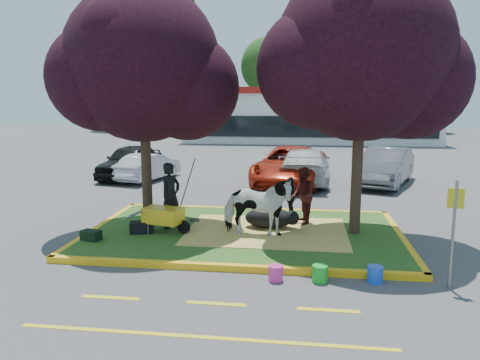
# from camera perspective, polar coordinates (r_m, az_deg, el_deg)

# --- Properties ---
(ground) EXTENTS (90.00, 90.00, 0.00)m
(ground) POSITION_cam_1_polar(r_m,az_deg,el_deg) (12.64, 0.54, -6.83)
(ground) COLOR #424244
(ground) RESTS_ON ground
(median_island) EXTENTS (8.00, 5.00, 0.15)m
(median_island) POSITION_cam_1_polar(r_m,az_deg,el_deg) (12.62, 0.54, -6.51)
(median_island) COLOR #214A17
(median_island) RESTS_ON ground
(curb_near) EXTENTS (8.30, 0.16, 0.15)m
(curb_near) POSITION_cam_1_polar(r_m,az_deg,el_deg) (10.20, -1.25, -10.65)
(curb_near) COLOR #F8B114
(curb_near) RESTS_ON ground
(curb_far) EXTENTS (8.30, 0.16, 0.15)m
(curb_far) POSITION_cam_1_polar(r_m,az_deg,el_deg) (15.09, 1.73, -3.71)
(curb_far) COLOR #F8B114
(curb_far) RESTS_ON ground
(curb_left) EXTENTS (0.16, 5.30, 0.15)m
(curb_left) POSITION_cam_1_polar(r_m,az_deg,el_deg) (13.70, -16.74, -5.59)
(curb_left) COLOR #F8B114
(curb_left) RESTS_ON ground
(curb_right) EXTENTS (0.16, 5.30, 0.15)m
(curb_right) POSITION_cam_1_polar(r_m,az_deg,el_deg) (12.80, 19.12, -6.84)
(curb_right) COLOR #F8B114
(curb_right) RESTS_ON ground
(straw_bedding) EXTENTS (4.20, 3.00, 0.01)m
(straw_bedding) POSITION_cam_1_polar(r_m,az_deg,el_deg) (12.54, 3.28, -6.25)
(straw_bedding) COLOR #E8CA5F
(straw_bedding) RESTS_ON median_island
(tree_purple_left) EXTENTS (5.06, 4.20, 6.51)m
(tree_purple_left) POSITION_cam_1_polar(r_m,az_deg,el_deg) (13.10, -11.69, 12.87)
(tree_purple_left) COLOR black
(tree_purple_left) RESTS_ON median_island
(tree_purple_right) EXTENTS (5.30, 4.40, 6.82)m
(tree_purple_right) POSITION_cam_1_polar(r_m,az_deg,el_deg) (12.29, 14.75, 13.88)
(tree_purple_right) COLOR black
(tree_purple_right) RESTS_ON median_island
(fire_lane_stripe_a) EXTENTS (1.10, 0.12, 0.01)m
(fire_lane_stripe_a) POSITION_cam_1_polar(r_m,az_deg,el_deg) (9.30, -15.49, -13.64)
(fire_lane_stripe_a) COLOR yellow
(fire_lane_stripe_a) RESTS_ON ground
(fire_lane_stripe_b) EXTENTS (1.10, 0.12, 0.01)m
(fire_lane_stripe_b) POSITION_cam_1_polar(r_m,az_deg,el_deg) (8.75, -2.91, -14.82)
(fire_lane_stripe_b) COLOR yellow
(fire_lane_stripe_b) RESTS_ON ground
(fire_lane_stripe_c) EXTENTS (1.10, 0.12, 0.01)m
(fire_lane_stripe_c) POSITION_cam_1_polar(r_m,az_deg,el_deg) (8.65, 10.74, -15.32)
(fire_lane_stripe_c) COLOR yellow
(fire_lane_stripe_c) RESTS_ON ground
(fire_lane_long) EXTENTS (6.00, 0.10, 0.01)m
(fire_lane_long) POSITION_cam_1_polar(r_m,az_deg,el_deg) (7.70, -4.60, -18.55)
(fire_lane_long) COLOR yellow
(fire_lane_long) RESTS_ON ground
(retail_building) EXTENTS (20.40, 8.40, 4.40)m
(retail_building) POSITION_cam_1_polar(r_m,az_deg,el_deg) (40.01, 8.35, 8.02)
(retail_building) COLOR silver
(retail_building) RESTS_ON ground
(treeline) EXTENTS (46.58, 7.80, 14.63)m
(treeline) POSITION_cam_1_polar(r_m,az_deg,el_deg) (49.77, 7.45, 14.77)
(treeline) COLOR black
(treeline) RESTS_ON ground
(cow) EXTENTS (1.92, 1.03, 1.55)m
(cow) POSITION_cam_1_polar(r_m,az_deg,el_deg) (11.87, 2.06, -3.33)
(cow) COLOR silver
(cow) RESTS_ON median_island
(calf) EXTENTS (1.49, 1.20, 0.56)m
(calf) POSITION_cam_1_polar(r_m,az_deg,el_deg) (12.79, 3.54, -4.63)
(calf) COLOR black
(calf) RESTS_ON median_island
(handler) EXTENTS (0.69, 0.78, 1.78)m
(handler) POSITION_cam_1_polar(r_m,az_deg,el_deg) (12.86, -8.45, -1.85)
(handler) COLOR black
(handler) RESTS_ON median_island
(visitor_a) EXTENTS (0.78, 0.91, 1.61)m
(visitor_a) POSITION_cam_1_polar(r_m,az_deg,el_deg) (13.19, 7.63, -1.91)
(visitor_a) COLOR #421512
(visitor_a) RESTS_ON median_island
(visitor_b) EXTENTS (0.46, 0.77, 1.22)m
(visitor_b) POSITION_cam_1_polar(r_m,az_deg,el_deg) (13.87, 6.16, -2.10)
(visitor_b) COLOR black
(visitor_b) RESTS_ON median_island
(wheelbarrow) EXTENTS (1.79, 0.82, 0.67)m
(wheelbarrow) POSITION_cam_1_polar(r_m,az_deg,el_deg) (12.44, -9.30, -4.31)
(wheelbarrow) COLOR black
(wheelbarrow) RESTS_ON median_island
(gear_bag_dark) EXTENTS (0.67, 0.49, 0.30)m
(gear_bag_dark) POSITION_cam_1_polar(r_m,az_deg,el_deg) (12.62, -11.93, -5.66)
(gear_bag_dark) COLOR black
(gear_bag_dark) RESTS_ON median_island
(gear_bag_green) EXTENTS (0.53, 0.40, 0.25)m
(gear_bag_green) POSITION_cam_1_polar(r_m,az_deg,el_deg) (12.33, -17.70, -6.44)
(gear_bag_green) COLOR black
(gear_bag_green) RESTS_ON median_island
(sign_post) EXTENTS (0.30, 0.09, 2.14)m
(sign_post) POSITION_cam_1_polar(r_m,az_deg,el_deg) (9.83, 24.61, -4.91)
(sign_post) COLOR slate
(sign_post) RESTS_ON ground
(bucket_green) EXTENTS (0.39, 0.39, 0.34)m
(bucket_green) POSITION_cam_1_polar(r_m,az_deg,el_deg) (9.75, 9.71, -11.19)
(bucket_green) COLOR green
(bucket_green) RESTS_ON ground
(bucket_pink) EXTENTS (0.31, 0.31, 0.32)m
(bucket_pink) POSITION_cam_1_polar(r_m,az_deg,el_deg) (9.69, 4.39, -11.27)
(bucket_pink) COLOR #DC3194
(bucket_pink) RESTS_ON ground
(bucket_blue) EXTENTS (0.39, 0.39, 0.34)m
(bucket_blue) POSITION_cam_1_polar(r_m,az_deg,el_deg) (9.97, 16.15, -10.98)
(bucket_blue) COLOR blue
(bucket_blue) RESTS_ON ground
(car_black) EXTENTS (2.09, 4.54, 1.51)m
(car_black) POSITION_cam_1_polar(r_m,az_deg,el_deg) (22.04, -13.20, 2.25)
(car_black) COLOR black
(car_black) RESTS_ON ground
(car_silver) EXTENTS (2.12, 3.87, 1.21)m
(car_silver) POSITION_cam_1_polar(r_m,az_deg,el_deg) (21.20, -11.07, 1.61)
(car_silver) COLOR #ACB0B5
(car_silver) RESTS_ON ground
(car_red) EXTENTS (3.42, 6.01, 1.58)m
(car_red) POSITION_cam_1_polar(r_m,az_deg,el_deg) (19.99, 6.14, 1.77)
(car_red) COLOR #A6220D
(car_red) RESTS_ON ground
(car_white) EXTENTS (2.38, 5.31, 1.51)m
(car_white) POSITION_cam_1_polar(r_m,az_deg,el_deg) (20.34, 7.92, 1.78)
(car_white) COLOR silver
(car_white) RESTS_ON ground
(car_grey) EXTENTS (3.19, 4.96, 1.54)m
(car_grey) POSITION_cam_1_polar(r_m,az_deg,el_deg) (20.62, 17.31, 1.57)
(car_grey) COLOR #4F5156
(car_grey) RESTS_ON ground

